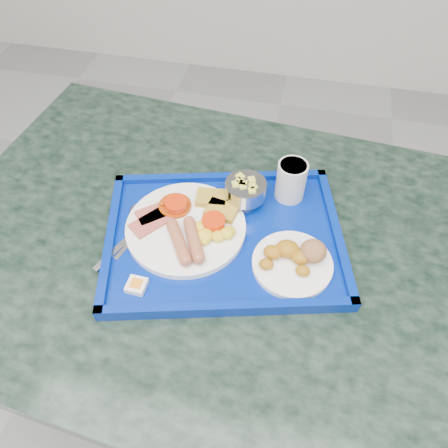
% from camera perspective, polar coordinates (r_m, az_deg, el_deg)
% --- Properties ---
extents(table, '(1.41, 1.01, 0.83)m').
position_cam_1_polar(table, '(1.12, 1.26, -9.24)').
color(table, slate).
rests_on(table, floor).
extents(tray, '(0.58, 0.48, 0.03)m').
position_cam_1_polar(tray, '(0.94, 0.00, -1.82)').
color(tray, navy).
rests_on(tray, table).
extents(main_plate, '(0.26, 0.26, 0.04)m').
position_cam_1_polar(main_plate, '(0.94, -4.61, -0.19)').
color(main_plate, white).
rests_on(main_plate, tray).
extents(bread_plate, '(0.16, 0.16, 0.05)m').
position_cam_1_polar(bread_plate, '(0.89, 9.26, -4.50)').
color(bread_plate, white).
rests_on(bread_plate, tray).
extents(fruit_bowl, '(0.09, 0.09, 0.06)m').
position_cam_1_polar(fruit_bowl, '(0.97, 2.82, 4.51)').
color(fruit_bowl, '#B2B2B4').
rests_on(fruit_bowl, tray).
extents(juice_cup, '(0.07, 0.07, 0.09)m').
position_cam_1_polar(juice_cup, '(0.99, 8.77, 5.76)').
color(juice_cup, silver).
rests_on(juice_cup, tray).
extents(spoon, '(0.06, 0.16, 0.01)m').
position_cam_1_polar(spoon, '(0.99, -11.53, 0.86)').
color(spoon, '#B2B2B4').
rests_on(spoon, tray).
extents(knife, '(0.09, 0.18, 0.00)m').
position_cam_1_polar(knife, '(0.95, -12.47, -1.95)').
color(knife, '#B2B2B4').
rests_on(knife, tray).
extents(jam_packet, '(0.04, 0.04, 0.01)m').
position_cam_1_polar(jam_packet, '(0.87, -11.35, -7.86)').
color(jam_packet, white).
rests_on(jam_packet, tray).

